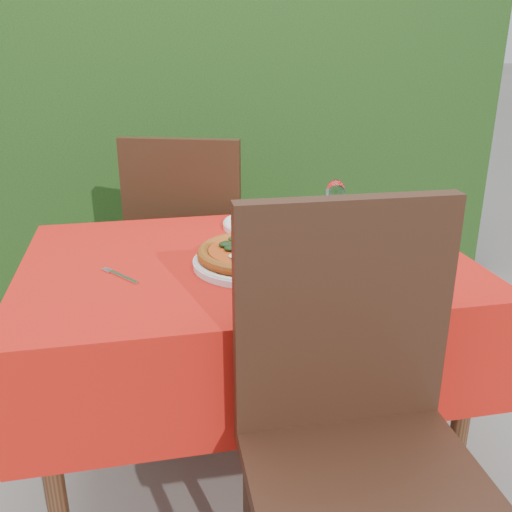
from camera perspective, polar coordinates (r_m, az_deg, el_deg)
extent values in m
plane|color=#625C58|center=(2.04, -0.89, -20.14)|extent=(60.00, 60.00, 0.00)
cube|color=black|center=(3.12, -6.38, 10.85)|extent=(3.20, 0.55, 1.60)
cube|color=#4C2D18|center=(1.66, -1.02, -1.00)|extent=(1.20, 0.80, 0.04)
cylinder|color=#4C2D18|center=(1.55, -19.63, -20.02)|extent=(0.05, 0.05, 0.70)
cylinder|color=#4C2D18|center=(1.74, 19.79, -15.17)|extent=(0.05, 0.05, 0.70)
cylinder|color=#4C2D18|center=(2.11, -17.42, -8.00)|extent=(0.05, 0.05, 0.70)
cylinder|color=#4C2D18|center=(2.25, 11.09, -5.53)|extent=(0.05, 0.05, 0.70)
cube|color=#B7160E|center=(1.71, -1.00, -5.10)|extent=(1.26, 0.86, 0.32)
cube|color=black|center=(1.23, 11.36, -22.10)|extent=(0.48, 0.48, 0.04)
cube|color=black|center=(1.24, 8.75, -5.84)|extent=(0.47, 0.06, 0.52)
cylinder|color=black|center=(1.61, 15.16, -22.88)|extent=(0.04, 0.04, 0.48)
cube|color=black|center=(2.45, -6.02, 0.37)|extent=(0.57, 0.57, 0.04)
cube|color=black|center=(2.18, -7.48, 5.14)|extent=(0.44, 0.19, 0.49)
cylinder|color=black|center=(2.69, -0.86, -3.42)|extent=(0.04, 0.04, 0.46)
cylinder|color=black|center=(2.76, -8.85, -2.97)|extent=(0.04, 0.04, 0.46)
cylinder|color=black|center=(2.34, -2.19, -7.29)|extent=(0.04, 0.04, 0.46)
cylinder|color=black|center=(2.43, -11.30, -6.62)|extent=(0.04, 0.04, 0.46)
cylinder|color=white|center=(1.58, -0.35, -0.64)|extent=(0.33, 0.33, 0.02)
cylinder|color=#BA6319|center=(1.57, -0.35, 0.04)|extent=(0.40, 0.40, 0.02)
cylinder|color=#A81D0A|center=(1.57, -0.35, 0.55)|extent=(0.32, 0.32, 0.01)
cylinder|color=white|center=(1.91, 0.44, 3.16)|extent=(0.25, 0.25, 0.02)
ellipsoid|color=#D9CC87|center=(1.90, 0.45, 3.96)|extent=(0.17, 0.17, 0.07)
cylinder|color=silver|center=(1.83, 12.74, 3.41)|extent=(0.09, 0.09, 0.11)
cylinder|color=#95B3CA|center=(1.83, 12.70, 2.91)|extent=(0.07, 0.07, 0.08)
cylinder|color=white|center=(1.94, 7.79, 3.14)|extent=(0.06, 0.06, 0.01)
cylinder|color=white|center=(1.93, 7.85, 4.36)|extent=(0.01, 0.01, 0.08)
ellipsoid|color=white|center=(1.91, 7.96, 6.42)|extent=(0.06, 0.06, 0.08)
cube|color=silver|center=(1.54, -13.09, -2.07)|extent=(0.11, 0.15, 0.00)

